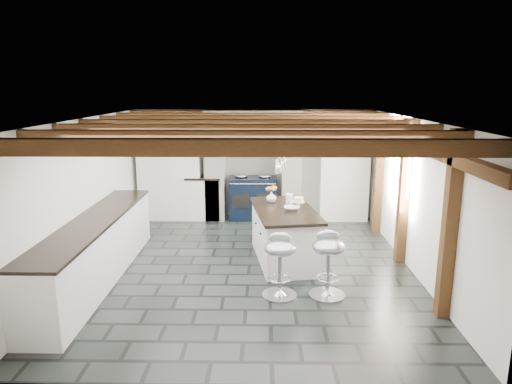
{
  "coord_description": "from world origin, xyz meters",
  "views": [
    {
      "loc": [
        0.22,
        -6.78,
        2.75
      ],
      "look_at": [
        0.1,
        0.4,
        1.1
      ],
      "focal_mm": 32.0,
      "sensor_mm": 36.0,
      "label": 1
    }
  ],
  "objects_px": {
    "range_cooker": "(253,197)",
    "kitchen_island": "(284,234)",
    "bar_stool_near": "(328,257)",
    "bar_stool_far": "(280,258)"
  },
  "relations": [
    {
      "from": "range_cooker",
      "to": "kitchen_island",
      "type": "xyz_separation_m",
      "value": [
        0.56,
        -2.43,
        -0.02
      ]
    },
    {
      "from": "range_cooker",
      "to": "bar_stool_near",
      "type": "bearing_deg",
      "value": -73.91
    },
    {
      "from": "kitchen_island",
      "to": "bar_stool_far",
      "type": "bearing_deg",
      "value": -103.72
    },
    {
      "from": "range_cooker",
      "to": "kitchen_island",
      "type": "relative_size",
      "value": 0.54
    },
    {
      "from": "bar_stool_near",
      "to": "range_cooker",
      "type": "bearing_deg",
      "value": 109.29
    },
    {
      "from": "range_cooker",
      "to": "bar_stool_far",
      "type": "xyz_separation_m",
      "value": [
        0.44,
        -3.77,
        0.08
      ]
    },
    {
      "from": "kitchen_island",
      "to": "bar_stool_near",
      "type": "distance_m",
      "value": 1.43
    },
    {
      "from": "kitchen_island",
      "to": "bar_stool_near",
      "type": "bearing_deg",
      "value": -77.15
    },
    {
      "from": "bar_stool_near",
      "to": "bar_stool_far",
      "type": "relative_size",
      "value": 1.03
    },
    {
      "from": "bar_stool_far",
      "to": "range_cooker",
      "type": "bearing_deg",
      "value": 101.46
    }
  ]
}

